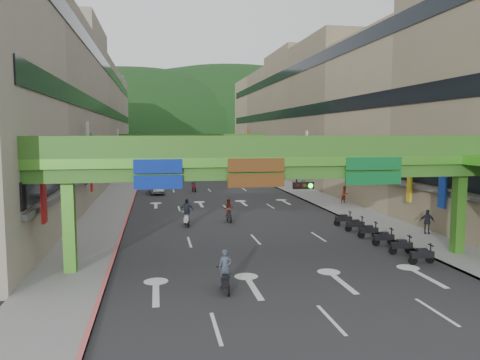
% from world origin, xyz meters
% --- Properties ---
extents(ground, '(320.00, 320.00, 0.00)m').
position_xyz_m(ground, '(0.00, 0.00, 0.00)').
color(ground, black).
rests_on(ground, ground).
extents(road_slab, '(18.00, 140.00, 0.02)m').
position_xyz_m(road_slab, '(0.00, 50.00, 0.01)').
color(road_slab, '#28282B').
rests_on(road_slab, ground).
extents(sidewalk_left, '(4.00, 140.00, 0.15)m').
position_xyz_m(sidewalk_left, '(-11.00, 50.00, 0.07)').
color(sidewalk_left, gray).
rests_on(sidewalk_left, ground).
extents(sidewalk_right, '(4.00, 140.00, 0.15)m').
position_xyz_m(sidewalk_right, '(11.00, 50.00, 0.07)').
color(sidewalk_right, gray).
rests_on(sidewalk_right, ground).
extents(curb_left, '(0.20, 140.00, 0.18)m').
position_xyz_m(curb_left, '(-9.10, 50.00, 0.09)').
color(curb_left, '#CC5959').
rests_on(curb_left, ground).
extents(curb_right, '(0.20, 140.00, 0.18)m').
position_xyz_m(curb_right, '(9.10, 50.00, 0.09)').
color(curb_right, gray).
rests_on(curb_right, ground).
extents(building_row_left, '(12.80, 95.00, 19.00)m').
position_xyz_m(building_row_left, '(-18.93, 50.00, 9.46)').
color(building_row_left, '#9E937F').
rests_on(building_row_left, ground).
extents(building_row_right, '(12.80, 95.00, 19.00)m').
position_xyz_m(building_row_right, '(18.93, 50.00, 9.46)').
color(building_row_right, gray).
rests_on(building_row_right, ground).
extents(overpass_near, '(28.00, 12.27, 7.10)m').
position_xyz_m(overpass_near, '(0.93, 5.38, 5.21)').
color(overpass_near, '#4C9E2D').
rests_on(overpass_near, ground).
extents(overpass_far, '(28.00, 2.20, 7.10)m').
position_xyz_m(overpass_far, '(0.00, 65.00, 5.40)').
color(overpass_far, '#4C9E2D').
rests_on(overpass_far, ground).
extents(hill_left, '(168.00, 140.00, 112.00)m').
position_xyz_m(hill_left, '(-15.00, 160.00, 0.00)').
color(hill_left, '#1C4419').
rests_on(hill_left, ground).
extents(hill_right, '(208.00, 176.00, 128.00)m').
position_xyz_m(hill_right, '(25.00, 180.00, 0.00)').
color(hill_right, '#1C4419').
rests_on(hill_right, ground).
extents(bunting_string, '(26.00, 0.36, 0.47)m').
position_xyz_m(bunting_string, '(0.00, 30.00, 5.96)').
color(bunting_string, black).
rests_on(bunting_string, ground).
extents(scooter_rider_near, '(0.68, 1.60, 1.98)m').
position_xyz_m(scooter_rider_near, '(-3.58, 1.90, 0.92)').
color(scooter_rider_near, black).
rests_on(scooter_rider_near, ground).
extents(scooter_rider_mid, '(0.83, 1.60, 1.93)m').
position_xyz_m(scooter_rider_mid, '(-0.78, 18.67, 0.98)').
color(scooter_rider_mid, black).
rests_on(scooter_rider_mid, ground).
extents(scooter_rider_left, '(1.12, 1.60, 2.16)m').
position_xyz_m(scooter_rider_left, '(-4.31, 17.52, 1.10)').
color(scooter_rider_left, gray).
rests_on(scooter_rider_left, ground).
extents(scooter_rider_far, '(0.82, 1.58, 1.85)m').
position_xyz_m(scooter_rider_far, '(-2.04, 38.96, 0.92)').
color(scooter_rider_far, maroon).
rests_on(scooter_rider_far, ground).
extents(parked_scooter_row, '(1.60, 11.55, 1.08)m').
position_xyz_m(parked_scooter_row, '(7.80, 10.00, 0.52)').
color(parked_scooter_row, black).
rests_on(parked_scooter_row, ground).
extents(car_silver, '(2.05, 4.68, 1.49)m').
position_xyz_m(car_silver, '(-6.59, 37.94, 0.75)').
color(car_silver, '#AFB1B6').
rests_on(car_silver, ground).
extents(car_yellow, '(2.09, 4.31, 1.42)m').
position_xyz_m(car_yellow, '(-0.34, 74.19, 0.71)').
color(car_yellow, '#E1EE14').
rests_on(car_yellow, ground).
extents(pedestrian_red, '(1.03, 0.91, 1.80)m').
position_xyz_m(pedestrian_red, '(12.20, 25.75, 0.90)').
color(pedestrian_red, '#BA532E').
rests_on(pedestrian_red, ground).
extents(pedestrian_dark, '(1.09, 0.74, 1.72)m').
position_xyz_m(pedestrian_dark, '(12.20, 11.09, 0.86)').
color(pedestrian_dark, '#20222A').
rests_on(pedestrian_dark, ground).
extents(pedestrian_blue, '(0.99, 0.81, 1.83)m').
position_xyz_m(pedestrian_blue, '(12.19, 40.00, 0.92)').
color(pedestrian_blue, '#333D51').
rests_on(pedestrian_blue, ground).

